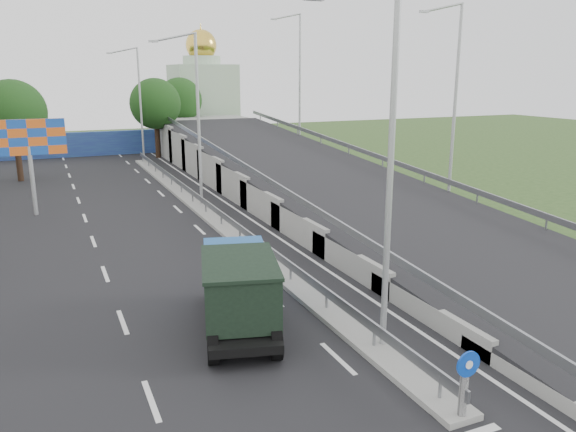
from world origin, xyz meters
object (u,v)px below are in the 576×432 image
church (203,97)px  dump_truck (238,287)px  billboard (28,143)px  lamp_post_near (385,155)px  lamp_post_far (138,98)px  lamp_post_mid (195,111)px  sign_bollard (465,383)px

church → dump_truck: size_ratio=2.29×
billboard → dump_truck: billboard is taller
billboard → lamp_post_near: bearing=-67.5°
billboard → dump_truck: size_ratio=0.91×
lamp_post_far → dump_truck: lamp_post_far is taller
lamp_post_near → billboard: (-9.11, 22.00, -1.62)m
church → dump_truck: (-13.10, -50.85, -3.92)m
lamp_post_far → billboard: lamp_post_far is taller
lamp_post_near → lamp_post_mid: (0.00, 20.00, 0.00)m
lamp_post_near → church: (9.89, 54.00, -0.50)m
sign_bollard → lamp_post_mid: (0.11, 23.83, 4.77)m
lamp_post_mid → dump_truck: (-3.21, -16.85, -4.42)m
lamp_post_near → church: size_ratio=0.73×
lamp_post_mid → church: size_ratio=0.73×
sign_bollard → lamp_post_mid: lamp_post_mid is taller
lamp_post_near → lamp_post_far: (0.00, 40.00, 0.00)m
lamp_post_near → billboard: 23.87m
dump_truck → lamp_post_near: bearing=-29.7°
church → sign_bollard: bearing=-99.8°
lamp_post_far → church: bearing=54.8°
dump_truck → lamp_post_far: bearing=99.8°
lamp_post_near → church: bearing=79.6°
church → billboard: size_ratio=2.51×
church → dump_truck: 52.66m
lamp_post_near → dump_truck: lamp_post_near is taller
sign_bollard → dump_truck: bearing=113.9°
sign_bollard → lamp_post_mid: bearing=89.7°
lamp_post_mid → lamp_post_far: (0.00, 20.00, 0.00)m
sign_bollard → church: 58.84m
lamp_post_far → dump_truck: 37.25m
sign_bollard → lamp_post_near: bearing=88.4°
lamp_post_mid → dump_truck: 17.71m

